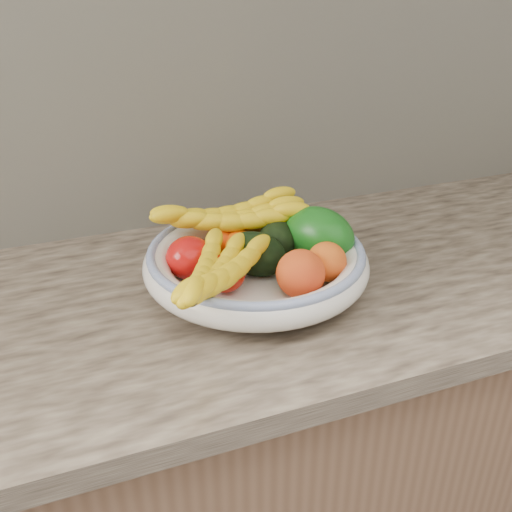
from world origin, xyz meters
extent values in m
cube|color=brown|center=(0.00, 1.68, 0.43)|extent=(2.40, 0.62, 0.86)
cube|color=tan|center=(0.00, 1.68, 0.88)|extent=(2.44, 0.66, 0.04)
cube|color=beige|center=(0.00, 1.99, 1.15)|extent=(2.40, 0.02, 0.50)
cylinder|color=white|center=(0.00, 1.66, 0.91)|extent=(0.13, 0.13, 0.02)
cylinder|color=white|center=(0.00, 1.66, 0.92)|extent=(0.32, 0.32, 0.01)
torus|color=white|center=(0.00, 1.66, 0.95)|extent=(0.39, 0.39, 0.05)
torus|color=#37539C|center=(0.00, 1.66, 0.97)|extent=(0.37, 0.37, 0.02)
ellipsoid|color=#F04B05|center=(-0.03, 1.75, 0.95)|extent=(0.07, 0.07, 0.05)
ellipsoid|color=orange|center=(0.03, 1.77, 0.95)|extent=(0.07, 0.07, 0.05)
ellipsoid|color=#EC6304|center=(-0.01, 1.72, 0.95)|extent=(0.06, 0.06, 0.05)
ellipsoid|color=#F26005|center=(0.00, 1.73, 0.95)|extent=(0.05, 0.05, 0.05)
ellipsoid|color=red|center=(-0.11, 1.69, 0.96)|extent=(0.10, 0.10, 0.07)
ellipsoid|color=#B81102|center=(-0.07, 1.62, 0.96)|extent=(0.08, 0.08, 0.06)
ellipsoid|color=black|center=(0.00, 1.66, 0.96)|extent=(0.13, 0.14, 0.08)
ellipsoid|color=black|center=(0.06, 1.70, 0.96)|extent=(0.08, 0.11, 0.07)
ellipsoid|color=#0F5510|center=(0.12, 1.67, 0.98)|extent=(0.17, 0.18, 0.12)
ellipsoid|color=orange|center=(0.04, 1.57, 0.97)|extent=(0.09, 0.09, 0.08)
ellipsoid|color=orange|center=(0.10, 1.58, 0.97)|extent=(0.09, 0.09, 0.07)
camera|label=1|loc=(-0.31, 0.85, 1.41)|focal=40.00mm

